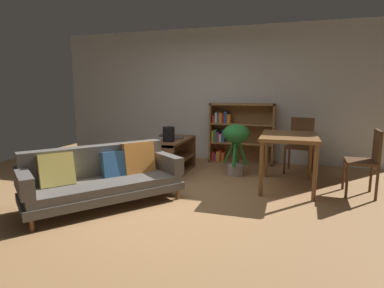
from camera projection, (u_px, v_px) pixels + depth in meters
name	position (u px, v px, depth m)	size (l,w,h in m)	color
ground_plane	(165.00, 199.00, 4.17)	(8.16, 8.16, 0.00)	#A87A4C
back_wall_panel	(213.00, 95.00, 6.49)	(6.80, 0.10, 2.70)	silver
fabric_couch	(103.00, 176.00, 3.93)	(1.77, 1.96, 0.75)	brown
media_console	(174.00, 157.00, 5.43)	(0.43, 1.23, 0.60)	brown
open_laptop	(173.00, 137.00, 5.55)	(0.47, 0.35, 0.06)	#333338
desk_speaker	(169.00, 134.00, 5.15)	(0.20, 0.20, 0.24)	black
potted_floor_plant	(236.00, 141.00, 5.24)	(0.45, 0.45, 0.88)	#9E9389
dining_table	(289.00, 141.00, 4.53)	(0.78, 1.10, 0.80)	brown
dining_chair_near	(300.00, 142.00, 5.47)	(0.52, 0.50, 0.97)	#56351E
dining_chair_far	(367.00, 158.00, 4.22)	(0.41, 0.45, 0.92)	#56351E
bookshelf	(237.00, 133.00, 6.26)	(1.27, 0.35, 1.19)	olive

